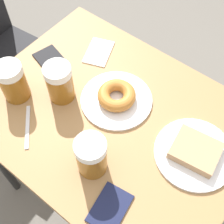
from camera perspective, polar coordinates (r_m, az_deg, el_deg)
ground_plane at (r=1.71m, az=-0.00°, el=-14.01°), size 8.00×8.00×0.00m
table at (r=1.10m, az=-0.00°, el=-2.75°), size 0.68×0.90×0.75m
plate_with_cake at (r=0.98m, az=14.90°, el=-7.11°), size 0.25×0.25×0.04m
plate_with_donut at (r=1.05m, az=0.84°, el=2.69°), size 0.24×0.24×0.05m
beer_mug_left at (r=1.07m, az=-17.68°, el=5.32°), size 0.09×0.09×0.14m
beer_mug_center at (r=0.88m, az=-3.79°, el=-8.03°), size 0.09×0.09×0.14m
beer_mug_right at (r=1.03m, az=-9.55°, el=5.37°), size 0.09×0.09×0.14m
napkin_folded at (r=1.20m, az=-2.46°, el=10.92°), size 0.16×0.13×0.00m
fork at (r=1.04m, az=-15.19°, el=-2.61°), size 0.12×0.12×0.00m
passport_near_edge at (r=1.20m, az=-11.14°, el=9.36°), size 0.12×0.14×0.01m
passport_far_edge at (r=0.90m, az=-0.38°, el=-17.16°), size 0.14×0.11×0.01m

